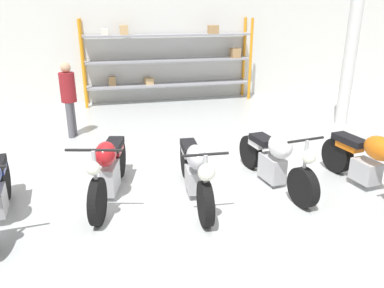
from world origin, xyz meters
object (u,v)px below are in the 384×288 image
at_px(motorcycle_red, 109,168).
at_px(motorcycle_white, 275,159).
at_px(motorcycle_silver, 195,170).
at_px(person_browsing, 68,94).
at_px(shelving_rack, 169,59).
at_px(motorcycle_orange, 371,162).

xyz_separation_m(motorcycle_red, motorcycle_white, (2.52, -0.18, -0.02)).
height_order(motorcycle_silver, motorcycle_white, motorcycle_white).
bearing_deg(person_browsing, shelving_rack, -118.88).
bearing_deg(motorcycle_red, motorcycle_silver, 88.59).
relative_size(motorcycle_red, motorcycle_orange, 1.04).
bearing_deg(motorcycle_red, person_browsing, -152.76).
height_order(motorcycle_white, person_browsing, person_browsing).
height_order(shelving_rack, motorcycle_orange, shelving_rack).
distance_m(motorcycle_red, motorcycle_orange, 3.93).
bearing_deg(motorcycle_red, motorcycle_orange, 94.39).
bearing_deg(person_browsing, motorcycle_orange, 156.79).
relative_size(motorcycle_white, person_browsing, 1.28).
xyz_separation_m(shelving_rack, motorcycle_white, (0.61, -5.92, -0.81)).
distance_m(motorcycle_silver, person_browsing, 3.88).
distance_m(shelving_rack, motorcycle_red, 6.09).
height_order(motorcycle_silver, motorcycle_orange, motorcycle_orange).
distance_m(shelving_rack, motorcycle_orange, 6.71).
height_order(motorcycle_white, motorcycle_orange, motorcycle_orange).
bearing_deg(shelving_rack, motorcycle_silver, -96.65).
bearing_deg(person_browsing, motorcycle_red, 118.70).
relative_size(shelving_rack, motorcycle_silver, 2.35).
xyz_separation_m(motorcycle_orange, person_browsing, (-4.60, 3.64, 0.49)).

